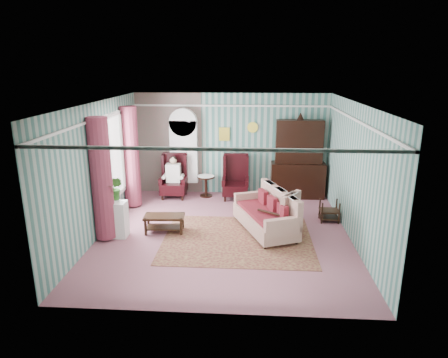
# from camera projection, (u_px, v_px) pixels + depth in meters

# --- Properties ---
(floor) EXTENTS (6.00, 6.00, 0.00)m
(floor) POSITION_uv_depth(u_px,v_px,m) (225.00, 233.00, 8.97)
(floor) COLOR #915460
(floor) RESTS_ON ground
(room_shell) EXTENTS (5.53, 6.02, 2.91)m
(room_shell) POSITION_uv_depth(u_px,v_px,m) (197.00, 144.00, 8.62)
(room_shell) COLOR #3D7066
(room_shell) RESTS_ON ground
(bookcase) EXTENTS (0.80, 0.28, 2.24)m
(bookcase) POSITION_uv_depth(u_px,v_px,m) (184.00, 156.00, 11.47)
(bookcase) COLOR white
(bookcase) RESTS_ON floor
(dresser_hutch) EXTENTS (1.50, 0.56, 2.36)m
(dresser_hutch) POSITION_uv_depth(u_px,v_px,m) (299.00, 157.00, 11.13)
(dresser_hutch) COLOR black
(dresser_hutch) RESTS_ON floor
(wingback_left) EXTENTS (0.76, 0.80, 1.25)m
(wingback_left) POSITION_uv_depth(u_px,v_px,m) (174.00, 176.00, 11.25)
(wingback_left) COLOR black
(wingback_left) RESTS_ON floor
(wingback_right) EXTENTS (0.76, 0.80, 1.25)m
(wingback_right) POSITION_uv_depth(u_px,v_px,m) (236.00, 177.00, 11.14)
(wingback_right) COLOR black
(wingback_right) RESTS_ON floor
(seated_woman) EXTENTS (0.44, 0.40, 1.18)m
(seated_woman) POSITION_uv_depth(u_px,v_px,m) (174.00, 177.00, 11.26)
(seated_woman) COLOR white
(seated_woman) RESTS_ON floor
(round_side_table) EXTENTS (0.50, 0.50, 0.60)m
(round_side_table) POSITION_uv_depth(u_px,v_px,m) (206.00, 186.00, 11.42)
(round_side_table) COLOR black
(round_side_table) RESTS_ON floor
(nest_table) EXTENTS (0.45, 0.38, 0.54)m
(nest_table) POSITION_uv_depth(u_px,v_px,m) (329.00, 211.00, 9.60)
(nest_table) COLOR black
(nest_table) RESTS_ON floor
(plant_stand) EXTENTS (0.55, 0.35, 0.80)m
(plant_stand) POSITION_uv_depth(u_px,v_px,m) (114.00, 219.00, 8.72)
(plant_stand) COLOR white
(plant_stand) RESTS_ON floor
(rug) EXTENTS (3.20, 2.60, 0.01)m
(rug) POSITION_uv_depth(u_px,v_px,m) (237.00, 239.00, 8.66)
(rug) COLOR #451817
(rug) RESTS_ON floor
(sofa) EXTENTS (1.65, 2.18, 0.93)m
(sofa) POSITION_uv_depth(u_px,v_px,m) (265.00, 212.00, 8.97)
(sofa) COLOR beige
(sofa) RESTS_ON floor
(floral_armchair) EXTENTS (1.17, 1.15, 1.07)m
(floral_armchair) POSITION_uv_depth(u_px,v_px,m) (278.00, 209.00, 8.94)
(floral_armchair) COLOR #BBA891
(floral_armchair) RESTS_ON floor
(coffee_table) EXTENTS (0.92, 0.51, 0.40)m
(coffee_table) POSITION_uv_depth(u_px,v_px,m) (165.00, 224.00, 9.00)
(coffee_table) COLOR black
(coffee_table) RESTS_ON floor
(potted_plant_a) EXTENTS (0.50, 0.46, 0.46)m
(potted_plant_a) POSITION_uv_depth(u_px,v_px,m) (109.00, 193.00, 8.45)
(potted_plant_a) COLOR #26541A
(potted_plant_a) RESTS_ON plant_stand
(potted_plant_b) EXTENTS (0.35, 0.31, 0.53)m
(potted_plant_b) POSITION_uv_depth(u_px,v_px,m) (116.00, 188.00, 8.67)
(potted_plant_b) COLOR #205019
(potted_plant_b) RESTS_ON plant_stand
(potted_plant_c) EXTENTS (0.24, 0.24, 0.40)m
(potted_plant_c) POSITION_uv_depth(u_px,v_px,m) (108.00, 193.00, 8.59)
(potted_plant_c) COLOR #245A1C
(potted_plant_c) RESTS_ON plant_stand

